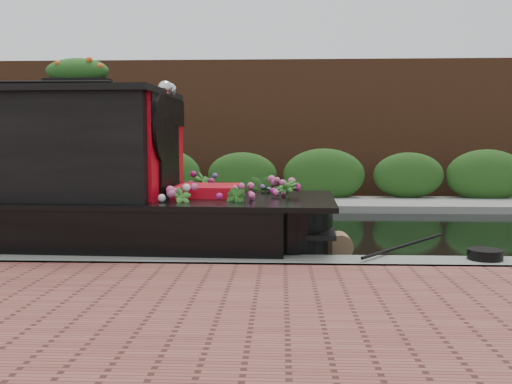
{
  "coord_description": "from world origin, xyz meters",
  "views": [
    {
      "loc": [
        1.06,
        -9.98,
        1.66
      ],
      "look_at": [
        0.65,
        -0.6,
        0.81
      ],
      "focal_mm": 40.0,
      "sensor_mm": 36.0,
      "label": 1
    }
  ],
  "objects": [
    {
      "name": "ground",
      "position": [
        0.0,
        0.0,
        0.0
      ],
      "size": [
        80.0,
        80.0,
        0.0
      ],
      "primitive_type": "plane",
      "color": "black",
      "rests_on": "ground"
    },
    {
      "name": "near_bank_coping",
      "position": [
        0.0,
        -3.3,
        0.0
      ],
      "size": [
        40.0,
        0.6,
        0.5
      ],
      "primitive_type": "cube",
      "color": "slate",
      "rests_on": "ground"
    },
    {
      "name": "far_bank_path",
      "position": [
        0.0,
        4.2,
        0.0
      ],
      "size": [
        40.0,
        2.4,
        0.34
      ],
      "primitive_type": "cube",
      "color": "gray",
      "rests_on": "ground"
    },
    {
      "name": "far_hedge",
      "position": [
        0.0,
        5.1,
        0.0
      ],
      "size": [
        40.0,
        1.1,
        2.8
      ],
      "primitive_type": "cube",
      "color": "#214918",
      "rests_on": "ground"
    },
    {
      "name": "far_brick_wall",
      "position": [
        0.0,
        7.2,
        0.0
      ],
      "size": [
        40.0,
        1.0,
        8.0
      ],
      "primitive_type": "cube",
      "color": "brown",
      "rests_on": "ground"
    },
    {
      "name": "rope_fender",
      "position": [
        1.9,
        -1.93,
        0.17
      ],
      "size": [
        0.35,
        0.41,
        0.35
      ],
      "primitive_type": "cylinder",
      "rotation": [
        1.57,
        0.0,
        0.0
      ],
      "color": "#886647",
      "rests_on": "ground"
    },
    {
      "name": "coiled_mooring_rope",
      "position": [
        3.49,
        -3.19,
        0.31
      ],
      "size": [
        0.41,
        0.41,
        0.12
      ],
      "primitive_type": "cylinder",
      "color": "black",
      "rests_on": "near_bank_coping"
    }
  ]
}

